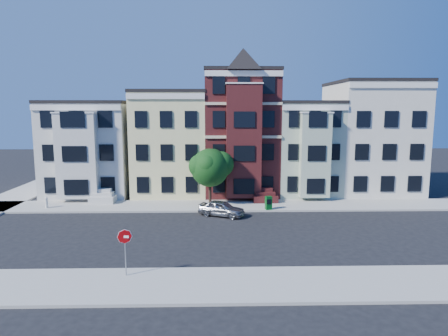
{
  "coord_description": "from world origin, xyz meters",
  "views": [
    {
      "loc": [
        -2.65,
        -26.27,
        8.5
      ],
      "look_at": [
        -1.95,
        2.82,
        4.2
      ],
      "focal_mm": 32.0,
      "sensor_mm": 36.0,
      "label": 1
    }
  ],
  "objects_px": {
    "parked_car": "(221,208)",
    "stop_sign": "(125,249)",
    "fire_hydrant": "(47,204)",
    "street_tree": "(210,170)",
    "newspaper_box": "(269,203)"
  },
  "relations": [
    {
      "from": "parked_car",
      "to": "newspaper_box",
      "type": "relative_size",
      "value": 3.32
    },
    {
      "from": "street_tree",
      "to": "stop_sign",
      "type": "height_order",
      "value": "street_tree"
    },
    {
      "from": "newspaper_box",
      "to": "fire_hydrant",
      "type": "relative_size",
      "value": 1.49
    },
    {
      "from": "street_tree",
      "to": "parked_car",
      "type": "relative_size",
      "value": 1.65
    },
    {
      "from": "parked_car",
      "to": "stop_sign",
      "type": "distance_m",
      "value": 12.85
    },
    {
      "from": "street_tree",
      "to": "stop_sign",
      "type": "bearing_deg",
      "value": -105.27
    },
    {
      "from": "street_tree",
      "to": "newspaper_box",
      "type": "relative_size",
      "value": 5.49
    },
    {
      "from": "fire_hydrant",
      "to": "stop_sign",
      "type": "bearing_deg",
      "value": -55.29
    },
    {
      "from": "street_tree",
      "to": "fire_hydrant",
      "type": "height_order",
      "value": "street_tree"
    },
    {
      "from": "parked_car",
      "to": "newspaper_box",
      "type": "height_order",
      "value": "newspaper_box"
    },
    {
      "from": "stop_sign",
      "to": "newspaper_box",
      "type": "bearing_deg",
      "value": 61.75
    },
    {
      "from": "fire_hydrant",
      "to": "parked_car",
      "type": "bearing_deg",
      "value": -9.29
    },
    {
      "from": "parked_car",
      "to": "fire_hydrant",
      "type": "distance_m",
      "value": 15.1
    },
    {
      "from": "street_tree",
      "to": "newspaper_box",
      "type": "distance_m",
      "value": 5.81
    },
    {
      "from": "stop_sign",
      "to": "fire_hydrant",
      "type": "bearing_deg",
      "value": 130.78
    }
  ]
}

